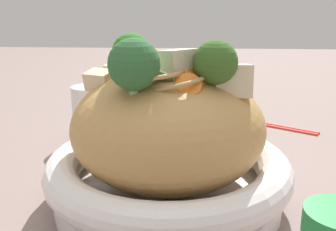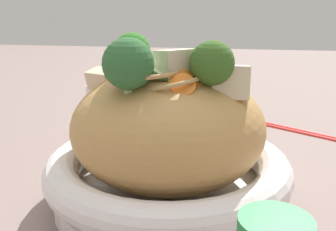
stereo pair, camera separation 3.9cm
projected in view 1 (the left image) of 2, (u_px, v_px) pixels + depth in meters
The scene contains 9 objects.
ground_plane at pixel (168, 199), 0.42m from camera, with size 3.00×3.00×0.00m, color gray.
serving_bowl at pixel (168, 174), 0.41m from camera, with size 0.26×0.26×0.06m.
noodle_heap at pixel (168, 127), 0.39m from camera, with size 0.20×0.20×0.13m.
broccoli_florets at pixel (158, 62), 0.34m from camera, with size 0.14×0.10×0.06m.
carrot_coins at pixel (194, 78), 0.35m from camera, with size 0.04×0.08×0.02m.
zucchini_slices at pixel (149, 72), 0.36m from camera, with size 0.07×0.06×0.02m.
chicken_chunks at pixel (175, 75), 0.38m from camera, with size 0.17×0.11×0.05m.
chopsticks_pair at pixel (257, 122), 0.68m from camera, with size 0.19×0.13×0.01m.
drinking_glass at pixel (92, 113), 0.59m from camera, with size 0.06×0.06×0.09m.
Camera 1 is at (-0.02, 0.37, 0.21)m, focal length 40.40 mm.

